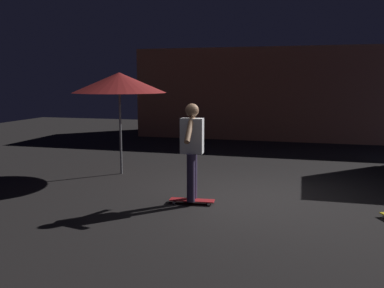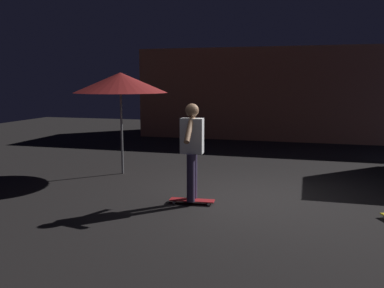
% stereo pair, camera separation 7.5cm
% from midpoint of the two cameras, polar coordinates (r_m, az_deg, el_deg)
% --- Properties ---
extents(ground_plane, '(28.00, 28.00, 0.00)m').
position_cam_midpoint_polar(ground_plane, '(7.79, 7.69, -7.30)').
color(ground_plane, black).
extents(low_building, '(13.45, 3.08, 3.28)m').
position_cam_midpoint_polar(low_building, '(16.46, 17.02, 6.53)').
color(low_building, '#B76B4C').
rests_on(low_building, ground_plane).
extents(patio_umbrella, '(2.10, 2.10, 2.30)m').
position_cam_midpoint_polar(patio_umbrella, '(9.63, -10.03, 8.16)').
color(patio_umbrella, slate).
rests_on(patio_umbrella, ground_plane).
extents(skateboard_ridden, '(0.79, 0.27, 0.07)m').
position_cam_midpoint_polar(skateboard_ridden, '(7.39, -0.29, -7.65)').
color(skateboard_ridden, '#AD1E23').
rests_on(skateboard_ridden, ground_plane).
extents(skater, '(0.40, 0.99, 1.67)m').
position_cam_midpoint_polar(skater, '(7.18, -0.30, -0.11)').
color(skater, '#382D4C').
rests_on(skater, skateboard_ridden).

